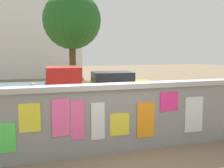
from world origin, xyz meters
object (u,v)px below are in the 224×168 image
at_px(motorcycle, 111,119).
at_px(person_walking, 34,108).
at_px(bicycle_near, 159,113).
at_px(tree_roadside, 72,21).
at_px(auto_rickshaw_truck, 35,94).
at_px(car_parked, 115,85).

height_order(motorcycle, person_walking, person_walking).
height_order(bicycle_near, tree_roadside, tree_roadside).
bearing_deg(auto_rickshaw_truck, motorcycle, -52.67).
xyz_separation_m(auto_rickshaw_truck, car_parked, (3.92, 2.70, -0.17)).
distance_m(motorcycle, person_walking, 2.24).
xyz_separation_m(auto_rickshaw_truck, bicycle_near, (3.91, -1.99, -0.54)).
bearing_deg(auto_rickshaw_truck, tree_roadside, 67.31).
bearing_deg(car_parked, auto_rickshaw_truck, -145.44).
bearing_deg(car_parked, tree_roadside, 120.50).
xyz_separation_m(auto_rickshaw_truck, tree_roadside, (2.29, 5.48, 3.21)).
distance_m(car_parked, person_walking, 6.96).
bearing_deg(car_parked, person_walking, -125.75).
height_order(auto_rickshaw_truck, tree_roadside, tree_roadside).
xyz_separation_m(bicycle_near, person_walking, (-4.05, -0.96, 0.62)).
bearing_deg(tree_roadside, bicycle_near, -77.75).
bearing_deg(motorcycle, bicycle_near, 19.28).
height_order(motorcycle, bicycle_near, bicycle_near).
bearing_deg(car_parked, bicycle_near, -90.18).
bearing_deg(tree_roadside, motorcycle, -91.91).
bearing_deg(person_walking, car_parked, 54.25).
bearing_deg(person_walking, bicycle_near, 13.34).
distance_m(auto_rickshaw_truck, tree_roadside, 6.75).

